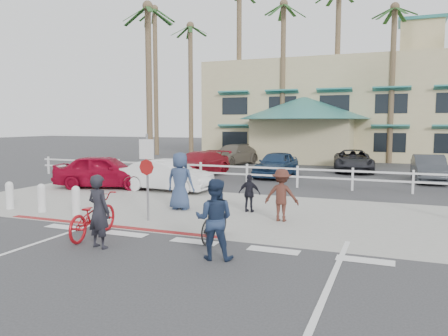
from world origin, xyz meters
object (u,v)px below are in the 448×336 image
at_px(bike_red, 93,215).
at_px(car_red_compact, 105,171).
at_px(sign_post, 147,173).
at_px(bike_black, 214,221).
at_px(car_white_sedan, 167,176).

relative_size(bike_red, car_red_compact, 0.48).
bearing_deg(sign_post, car_red_compact, 136.67).
distance_m(sign_post, car_red_compact, 7.39).
bearing_deg(bike_black, car_white_sedan, -53.07).
height_order(bike_black, car_red_compact, car_red_compact).
bearing_deg(car_white_sedan, bike_red, -162.33).
distance_m(car_white_sedan, car_red_compact, 3.06).
bearing_deg(bike_red, car_white_sedan, -82.55).
distance_m(bike_red, car_red_compact, 8.73).
relative_size(sign_post, bike_red, 1.37).
bearing_deg(bike_red, sign_post, -106.89).
xyz_separation_m(bike_red, car_white_sedan, (-1.96, 7.38, 0.12)).
xyz_separation_m(bike_red, bike_black, (3.02, 0.87, -0.07)).
bearing_deg(car_white_sedan, car_red_compact, 97.19).
xyz_separation_m(sign_post, car_white_sedan, (-2.31, 5.28, -0.78)).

